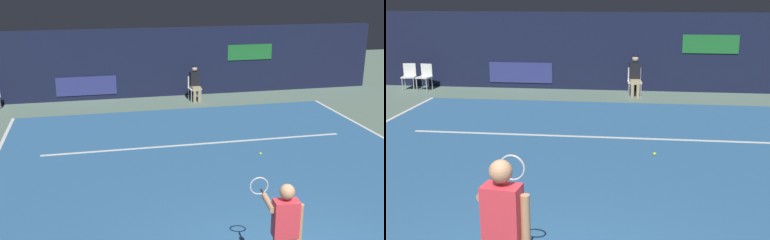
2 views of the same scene
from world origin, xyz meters
TOP-DOWN VIEW (x-y plane):
  - ground_plane at (0.00, 4.68)m, footprint 33.22×33.22m
  - court_surface at (0.00, 4.68)m, footprint 10.79×11.36m
  - line_service at (0.00, 6.67)m, footprint 8.42×0.10m
  - back_wall at (-0.00, 12.47)m, footprint 16.89×0.33m
  - tennis_player at (-0.23, 0.16)m, footprint 0.53×0.97m
  - line_judge_on_chair at (0.97, 11.37)m, footprint 0.48×0.56m
  - tennis_ball at (1.41, 5.52)m, footprint 0.07×0.07m

SIDE VIEW (x-z plane):
  - ground_plane at x=0.00m, z-range 0.00..0.00m
  - court_surface at x=0.00m, z-range 0.00..0.01m
  - line_service at x=0.00m, z-range 0.01..0.02m
  - tennis_ball at x=1.41m, z-range 0.01..0.08m
  - line_judge_on_chair at x=0.97m, z-range 0.03..1.35m
  - tennis_player at x=-0.23m, z-range 0.12..1.85m
  - back_wall at x=0.00m, z-range 0.00..2.60m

